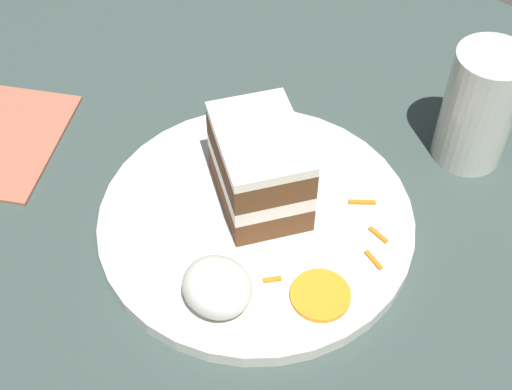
# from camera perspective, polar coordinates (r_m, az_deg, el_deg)

# --- Properties ---
(ground_plane) EXTENTS (6.00, 6.00, 0.00)m
(ground_plane) POSITION_cam_1_polar(r_m,az_deg,el_deg) (0.72, -1.01, -3.68)
(ground_plane) COLOR #38332D
(ground_plane) RESTS_ON ground
(dining_table) EXTENTS (1.24, 0.99, 0.03)m
(dining_table) POSITION_cam_1_polar(r_m,az_deg,el_deg) (0.70, -1.02, -2.96)
(dining_table) COLOR #384742
(dining_table) RESTS_ON ground
(plate) EXTENTS (0.30, 0.30, 0.02)m
(plate) POSITION_cam_1_polar(r_m,az_deg,el_deg) (0.68, 0.00, -2.04)
(plate) COLOR silver
(plate) RESTS_ON dining_table
(cake_slice) EXTENTS (0.13, 0.13, 0.09)m
(cake_slice) POSITION_cam_1_polar(r_m,az_deg,el_deg) (0.66, 0.57, 2.14)
(cake_slice) COLOR brown
(cake_slice) RESTS_ON plate
(cream_dollop) EXTENTS (0.06, 0.06, 0.05)m
(cream_dollop) POSITION_cam_1_polar(r_m,az_deg,el_deg) (0.60, -3.12, -7.37)
(cream_dollop) COLOR white
(cream_dollop) RESTS_ON plate
(orange_garnish) EXTENTS (0.05, 0.05, 0.01)m
(orange_garnish) POSITION_cam_1_polar(r_m,az_deg,el_deg) (0.63, 5.17, -7.99)
(orange_garnish) COLOR orange
(orange_garnish) RESTS_ON plate
(carrot_shreds_scatter) EXTENTS (0.19, 0.16, 0.00)m
(carrot_shreds_scatter) POSITION_cam_1_polar(r_m,az_deg,el_deg) (0.68, 6.41, -1.68)
(carrot_shreds_scatter) COLOR orange
(carrot_shreds_scatter) RESTS_ON plate
(drinking_glass) EXTENTS (0.07, 0.07, 0.13)m
(drinking_glass) POSITION_cam_1_polar(r_m,az_deg,el_deg) (0.75, 17.27, 6.21)
(drinking_glass) COLOR beige
(drinking_glass) RESTS_ON dining_table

